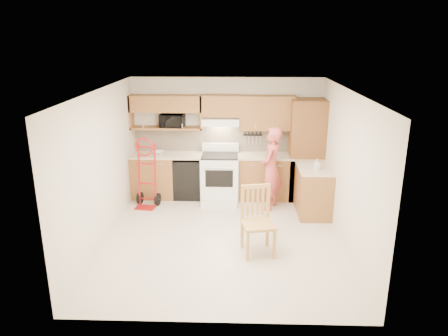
{
  "coord_description": "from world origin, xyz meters",
  "views": [
    {
      "loc": [
        0.24,
        -6.6,
        3.33
      ],
      "look_at": [
        0.0,
        0.5,
        1.1
      ],
      "focal_mm": 34.16,
      "sensor_mm": 36.0,
      "label": 1
    }
  ],
  "objects_px": {
    "microwave": "(172,120)",
    "dining_chair": "(258,222)",
    "range": "(220,174)",
    "hand_truck": "(146,176)",
    "person": "(271,169)"
  },
  "relations": [
    {
      "from": "range",
      "to": "hand_truck",
      "type": "relative_size",
      "value": 0.89
    },
    {
      "from": "person",
      "to": "hand_truck",
      "type": "xyz_separation_m",
      "value": [
        -2.48,
        0.0,
        -0.18
      ]
    },
    {
      "from": "microwave",
      "to": "person",
      "type": "distance_m",
      "value": 2.3
    },
    {
      "from": "range",
      "to": "dining_chair",
      "type": "height_order",
      "value": "range"
    },
    {
      "from": "hand_truck",
      "to": "dining_chair",
      "type": "bearing_deg",
      "value": -31.72
    },
    {
      "from": "range",
      "to": "person",
      "type": "bearing_deg",
      "value": -22.21
    },
    {
      "from": "microwave",
      "to": "dining_chair",
      "type": "bearing_deg",
      "value": -49.05
    },
    {
      "from": "microwave",
      "to": "dining_chair",
      "type": "relative_size",
      "value": 0.45
    },
    {
      "from": "person",
      "to": "hand_truck",
      "type": "relative_size",
      "value": 1.28
    },
    {
      "from": "microwave",
      "to": "hand_truck",
      "type": "distance_m",
      "value": 1.31
    },
    {
      "from": "microwave",
      "to": "dining_chair",
      "type": "distance_m",
      "value": 3.29
    },
    {
      "from": "person",
      "to": "hand_truck",
      "type": "bearing_deg",
      "value": -71.6
    },
    {
      "from": "dining_chair",
      "to": "hand_truck",
      "type": "bearing_deg",
      "value": 127.97
    },
    {
      "from": "range",
      "to": "hand_truck",
      "type": "distance_m",
      "value": 1.52
    },
    {
      "from": "microwave",
      "to": "range",
      "type": "xyz_separation_m",
      "value": [
        1.0,
        -0.32,
        -1.06
      ]
    }
  ]
}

